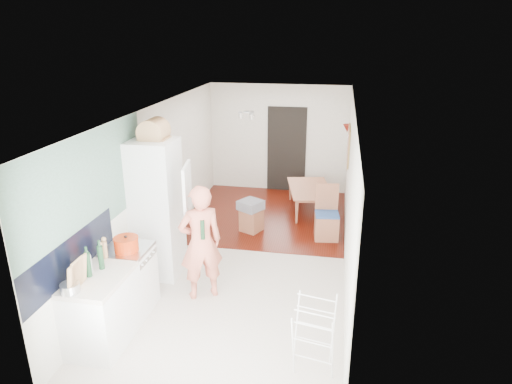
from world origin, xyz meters
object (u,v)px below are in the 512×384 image
(stool, at_px, (251,220))
(person, at_px, (200,233))
(dining_chair, at_px, (327,213))
(drying_rack, at_px, (314,337))
(dining_table, at_px, (311,201))

(stool, bearing_deg, person, -96.48)
(dining_chair, relative_size, stool, 2.19)
(drying_rack, bearing_deg, dining_table, 105.90)
(person, height_order, drying_rack, person)
(drying_rack, bearing_deg, stool, 122.98)
(drying_rack, bearing_deg, person, 154.81)
(dining_table, distance_m, dining_chair, 1.38)
(person, height_order, dining_table, person)
(person, bearing_deg, stool, -127.19)
(person, relative_size, stool, 4.35)
(drying_rack, bearing_deg, dining_chair, 101.35)
(dining_chair, xyz_separation_m, stool, (-1.42, 0.07, -0.27))
(dining_table, height_order, stool, stool)
(stool, xyz_separation_m, drying_rack, (1.41, -3.57, 0.20))
(dining_table, distance_m, stool, 1.61)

